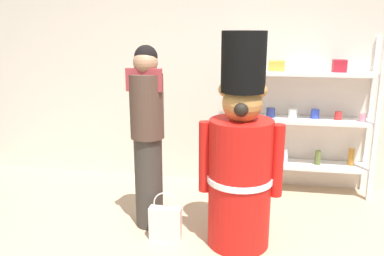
% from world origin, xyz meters
% --- Properties ---
extents(back_wall, '(6.40, 0.12, 2.60)m').
position_xyz_m(back_wall, '(0.00, 2.20, 1.30)').
color(back_wall, silver).
rests_on(back_wall, ground_plane).
extents(merchandise_shelf, '(1.50, 0.35, 1.74)m').
position_xyz_m(merchandise_shelf, '(0.92, 1.98, 0.86)').
color(merchandise_shelf, white).
rests_on(merchandise_shelf, ground_plane).
extents(teddy_bear_guard, '(0.71, 0.55, 1.82)m').
position_xyz_m(teddy_bear_guard, '(0.30, 0.70, 0.77)').
color(teddy_bear_guard, red).
rests_on(teddy_bear_guard, ground_plane).
extents(person_shopper, '(0.32, 0.30, 1.69)m').
position_xyz_m(person_shopper, '(-0.56, 0.89, 0.90)').
color(person_shopper, '#38332D').
rests_on(person_shopper, ground_plane).
extents(shopping_bag, '(0.28, 0.10, 0.44)m').
position_xyz_m(shopping_bag, '(-0.35, 0.66, 0.16)').
color(shopping_bag, silver).
rests_on(shopping_bag, ground_plane).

